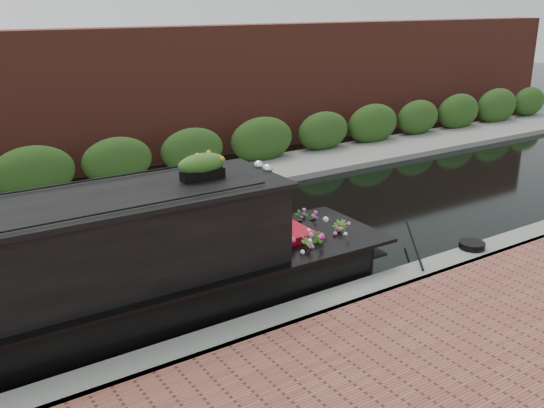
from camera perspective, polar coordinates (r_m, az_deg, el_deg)
ground at (r=12.15m, az=-5.59°, el=-4.35°), size 80.00×80.00×0.00m
near_bank_coping at (r=9.64m, az=3.92°, el=-10.75°), size 40.00×0.60×0.50m
far_bank_path at (r=15.76m, az=-12.85°, el=0.71°), size 40.00×2.40×0.34m
far_hedge at (r=16.57m, az=-13.98°, el=1.50°), size 40.00×1.10×2.80m
far_brick_wall at (r=18.50m, az=-16.24°, el=3.07°), size 40.00×1.00×8.00m
narrowboat at (r=9.10m, az=-22.51°, el=-8.44°), size 11.51×2.24×2.71m
rope_fender at (r=11.85m, az=7.92°, el=-4.09°), size 0.36×0.35×0.36m
coiled_mooring_rope at (r=12.13m, az=18.30°, el=-3.70°), size 0.49×0.49×0.12m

